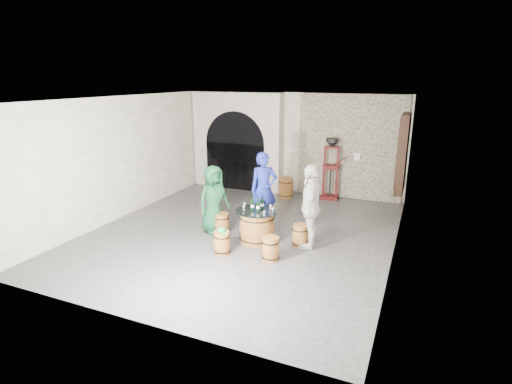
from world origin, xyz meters
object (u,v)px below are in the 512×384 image
at_px(barrel_stool_left, 222,223).
at_px(wine_bottle_left, 253,205).
at_px(person_green, 214,199).
at_px(barrel_stool_near_right, 271,249).
at_px(side_barrel, 286,188).
at_px(wine_bottle_center, 258,206).
at_px(corking_press, 331,164).
at_px(wine_bottle_right, 262,203).
at_px(barrel_table, 257,226).
at_px(person_blue, 264,189).
at_px(barrel_stool_near_left, 222,243).
at_px(barrel_stool_right, 300,236).
at_px(barrel_stool_far, 263,217).
at_px(person_white, 311,207).

bearing_deg(barrel_stool_left, wine_bottle_left, -10.57).
bearing_deg(person_green, wine_bottle_left, -73.63).
bearing_deg(barrel_stool_near_right, side_barrel, 104.96).
height_order(wine_bottle_center, corking_press, corking_press).
distance_m(wine_bottle_right, side_barrel, 3.53).
xyz_separation_m(barrel_table, person_blue, (-0.27, 1.07, 0.57)).
bearing_deg(person_green, side_barrel, 15.19).
bearing_deg(side_barrel, corking_press, 17.89).
height_order(barrel_stool_near_left, wine_bottle_center, wine_bottle_center).
bearing_deg(barrel_stool_near_right, person_green, 152.83).
relative_size(barrel_stool_right, wine_bottle_right, 1.56).
relative_size(wine_bottle_right, corking_press, 0.17).
bearing_deg(wine_bottle_center, wine_bottle_right, 85.89).
bearing_deg(barrel_stool_near_left, barrel_stool_far, 83.88).
distance_m(barrel_stool_far, person_blue, 0.70).
bearing_deg(barrel_stool_near_right, barrel_table, 129.23).
xyz_separation_m(person_blue, wine_bottle_left, (0.17, -1.10, -0.05)).
relative_size(barrel_table, barrel_stool_right, 1.95).
distance_m(wine_bottle_left, wine_bottle_center, 0.15).
distance_m(barrel_stool_far, barrel_stool_right, 1.48).
xyz_separation_m(barrel_stool_left, barrel_stool_near_left, (0.55, -1.04, 0.00)).
height_order(barrel_stool_near_left, person_green, person_green).
xyz_separation_m(person_white, wine_bottle_left, (-1.29, -0.21, -0.06)).
relative_size(barrel_stool_left, person_green, 0.30).
distance_m(barrel_stool_right, barrel_stool_near_left, 1.77).
bearing_deg(barrel_table, barrel_stool_left, 171.97).
bearing_deg(barrel_stool_near_left, barrel_stool_right, 36.17).
bearing_deg(barrel_stool_left, side_barrel, 82.40).
height_order(barrel_stool_near_left, side_barrel, side_barrel).
bearing_deg(barrel_stool_near_left, person_green, 125.71).
bearing_deg(wine_bottle_right, person_white, 1.69).
relative_size(barrel_stool_left, barrel_stool_near_right, 1.00).
relative_size(barrel_stool_far, barrel_stool_near_right, 1.00).
xyz_separation_m(barrel_table, side_barrel, (-0.53, 3.58, -0.06)).
bearing_deg(corking_press, wine_bottle_left, -107.42).
bearing_deg(person_green, wine_bottle_center, -73.48).
xyz_separation_m(barrel_stool_right, person_blue, (-1.26, 0.93, 0.69)).
height_order(wine_bottle_right, corking_press, corking_press).
height_order(barrel_stool_far, wine_bottle_left, wine_bottle_left).
bearing_deg(barrel_stool_near_right, person_blue, 115.96).
xyz_separation_m(person_blue, wine_bottle_right, (0.33, -0.93, -0.05)).
relative_size(barrel_stool_near_right, side_barrel, 0.79).
distance_m(side_barrel, corking_press, 1.57).
xyz_separation_m(barrel_stool_near_left, person_white, (1.63, 1.08, 0.70)).
relative_size(barrel_stool_left, person_blue, 0.27).
relative_size(barrel_stool_near_left, person_green, 0.30).
relative_size(barrel_table, person_green, 0.59).
height_order(barrel_stool_far, wine_bottle_center, wine_bottle_center).
distance_m(barrel_stool_near_right, person_white, 1.31).
bearing_deg(side_barrel, person_white, -63.15).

